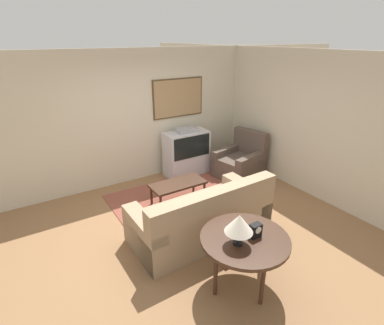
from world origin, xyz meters
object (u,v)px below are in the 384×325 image
at_px(console_table, 245,242).
at_px(mantel_clock, 255,230).
at_px(couch, 202,218).
at_px(coffee_table, 178,185).
at_px(tv, 187,153).
at_px(table_lamp, 239,224).
at_px(armchair, 240,162).

height_order(console_table, mantel_clock, mantel_clock).
distance_m(couch, coffee_table, 1.11).
xyz_separation_m(coffee_table, mantel_clock, (-0.22, -2.24, 0.45)).
height_order(tv, coffee_table, tv).
relative_size(tv, console_table, 1.02).
relative_size(coffee_table, console_table, 0.96).
relative_size(table_lamp, mantel_clock, 2.28).
bearing_deg(couch, armchair, -145.50).
bearing_deg(console_table, couch, 82.84).
height_order(armchair, console_table, armchair).
bearing_deg(tv, coffee_table, -128.14).
xyz_separation_m(console_table, mantel_clock, (0.11, -0.04, 0.15)).
distance_m(couch, mantel_clock, 1.24).
bearing_deg(table_lamp, console_table, 15.36).
xyz_separation_m(tv, coffee_table, (-0.79, -1.01, -0.15)).
height_order(table_lamp, mantel_clock, table_lamp).
distance_m(tv, couch, 2.34).
bearing_deg(mantel_clock, coffee_table, 84.36).
height_order(armchair, table_lamp, table_lamp).
height_order(coffee_table, mantel_clock, mantel_clock).
relative_size(tv, mantel_clock, 6.39).
relative_size(console_table, mantel_clock, 6.29).
height_order(couch, mantel_clock, couch).
bearing_deg(armchair, tv, -137.38).
bearing_deg(armchair, mantel_clock, -49.32).
xyz_separation_m(couch, coffee_table, (0.20, 1.10, 0.04)).
xyz_separation_m(couch, armchair, (1.96, 1.40, -0.01)).
height_order(console_table, table_lamp, table_lamp).
relative_size(tv, table_lamp, 2.80).
relative_size(coffee_table, table_lamp, 2.65).
bearing_deg(couch, mantel_clock, 87.61).
distance_m(tv, mantel_clock, 3.42).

